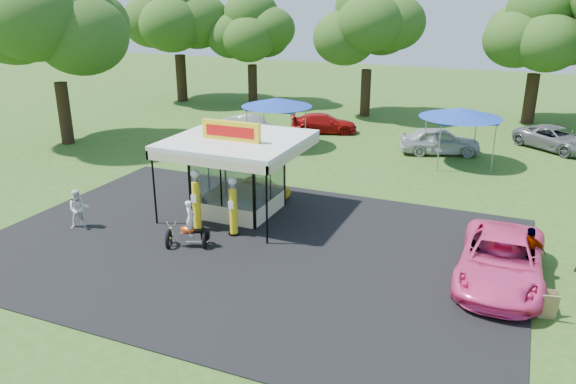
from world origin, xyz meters
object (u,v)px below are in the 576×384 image
object	(u,v)px
motorcycle	(189,229)
pink_sedan	(501,260)
kiosk_car	(261,187)
gas_pump_right	(233,208)
tent_west	(277,103)
spectator_west	(79,209)
gas_station_kiosk	(238,174)
tent_east	(461,113)
gas_pump_left	(196,202)
bg_car_b	(324,123)
a_frame_sign	(548,306)
bg_car_a	(250,126)
spectator_east_b	(529,253)
bg_car_d	(556,139)
bg_car_c	(440,141)

from	to	relation	value
motorcycle	pink_sedan	world-z (taller)	motorcycle
kiosk_car	pink_sedan	bearing A→B (deg)	-111.73
gas_pump_right	tent_west	world-z (taller)	tent_west
pink_sedan	spectator_west	distance (m)	16.26
gas_station_kiosk	motorcycle	size ratio (longest dim) A/B	2.76
tent_west	tent_east	size ratio (longest dim) A/B	0.96
tent_east	pink_sedan	bearing A→B (deg)	-76.94
gas_station_kiosk	gas_pump_left	size ratio (longest dim) A/B	2.08
bg_car_b	gas_pump_left	bearing A→B (deg)	163.56
gas_station_kiosk	gas_pump_left	bearing A→B (deg)	-104.39
gas_pump_left	a_frame_sign	xyz separation A→B (m)	(13.03, -1.59, -0.79)
gas_pump_right	bg_car_b	size ratio (longest dim) A/B	0.54
motorcycle	a_frame_sign	bearing A→B (deg)	-23.71
gas_station_kiosk	bg_car_a	xyz separation A→B (m)	(-5.82, 12.56, -1.08)
gas_pump_right	motorcycle	xyz separation A→B (m)	(-1.00, -1.63, -0.41)
spectator_east_b	tent_east	distance (m)	13.77
bg_car_b	bg_car_d	world-z (taller)	bg_car_d
spectator_east_b	motorcycle	bearing A→B (deg)	-0.62
spectator_east_b	pink_sedan	bearing A→B (deg)	27.36
gas_pump_right	bg_car_a	world-z (taller)	gas_pump_right
pink_sedan	bg_car_a	world-z (taller)	pink_sedan
kiosk_car	spectator_west	distance (m)	8.19
motorcycle	bg_car_b	xyz separation A→B (m)	(-1.62, 19.48, -0.10)
bg_car_b	kiosk_car	bearing A→B (deg)	167.34
bg_car_a	tent_west	size ratio (longest dim) A/B	0.97
gas_station_kiosk	kiosk_car	size ratio (longest dim) A/B	1.92
gas_pump_right	bg_car_c	distance (m)	16.48
bg_car_b	a_frame_sign	bearing A→B (deg)	-164.04
spectator_west	tent_west	size ratio (longest dim) A/B	0.38
tent_west	a_frame_sign	bearing A→B (deg)	-43.98
gas_station_kiosk	motorcycle	xyz separation A→B (m)	(-0.04, -3.92, -1.02)
bg_car_a	bg_car_c	world-z (taller)	bg_car_c
motorcycle	tent_west	size ratio (longest dim) A/B	0.45
gas_station_kiosk	gas_pump_right	bearing A→B (deg)	-67.12
gas_pump_left	spectator_west	bearing A→B (deg)	-159.69
pink_sedan	bg_car_b	bearing A→B (deg)	125.03
gas_pump_right	tent_west	xyz separation A→B (m)	(-4.09, 13.25, 1.60)
gas_pump_right	bg_car_c	bearing A→B (deg)	70.20
motorcycle	tent_east	xyz separation A→B (m)	(7.80, 15.47, 2.11)
motorcycle	tent_east	size ratio (longest dim) A/B	0.43
pink_sedan	tent_east	xyz separation A→B (m)	(-3.18, 13.71, 2.07)
gas_station_kiosk	a_frame_sign	size ratio (longest dim) A/B	6.11
gas_station_kiosk	motorcycle	distance (m)	4.05
spectator_west	bg_car_b	size ratio (longest dim) A/B	0.36
bg_car_b	tent_east	bearing A→B (deg)	-132.77
a_frame_sign	kiosk_car	size ratio (longest dim) A/B	0.31
gas_station_kiosk	tent_east	bearing A→B (deg)	56.11
gas_pump_right	tent_west	bearing A→B (deg)	107.14
gas_station_kiosk	kiosk_car	xyz separation A→B (m)	(-0.00, 2.21, -1.30)
gas_station_kiosk	bg_car_c	xyz separation A→B (m)	(6.55, 13.22, -0.98)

